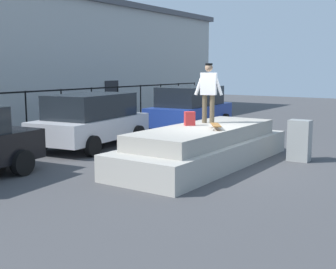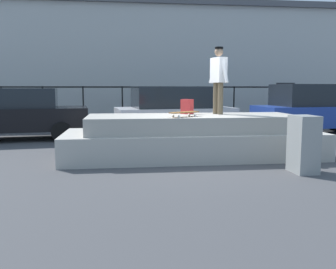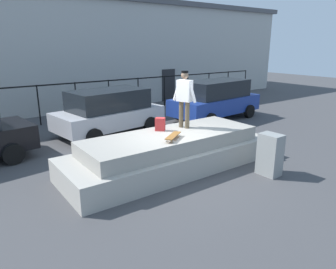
{
  "view_description": "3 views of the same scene",
  "coord_description": "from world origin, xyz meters",
  "px_view_note": "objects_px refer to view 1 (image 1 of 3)",
  "views": [
    {
      "loc": [
        -10.47,
        -5.71,
        2.62
      ],
      "look_at": [
        0.18,
        1.59,
        0.69
      ],
      "focal_mm": 47.46,
      "sensor_mm": 36.0,
      "label": 1
    },
    {
      "loc": [
        -1.75,
        -8.73,
        1.72
      ],
      "look_at": [
        -0.48,
        1.32,
        0.44
      ],
      "focal_mm": 39.18,
      "sensor_mm": 36.0,
      "label": 2
    },
    {
      "loc": [
        -5.13,
        -6.66,
        3.51
      ],
      "look_at": [
        0.35,
        0.86,
        0.82
      ],
      "focal_mm": 33.44,
      "sensor_mm": 36.0,
      "label": 3
    }
  ],
  "objects_px": {
    "skateboarder": "(209,89)",
    "car_blue_hatchback_far": "(191,108)",
    "backpack": "(190,119)",
    "skateboard": "(216,125)",
    "car_silver_hatchback_mid": "(91,119)",
    "utility_box": "(299,141)"
  },
  "relations": [
    {
      "from": "skateboard",
      "to": "car_silver_hatchback_mid",
      "type": "height_order",
      "value": "car_silver_hatchback_mid"
    },
    {
      "from": "skateboard",
      "to": "skateboarder",
      "type": "bearing_deg",
      "value": 38.08
    },
    {
      "from": "backpack",
      "to": "car_blue_hatchback_far",
      "type": "relative_size",
      "value": 0.08
    },
    {
      "from": "skateboarder",
      "to": "car_blue_hatchback_far",
      "type": "bearing_deg",
      "value": 36.41
    },
    {
      "from": "skateboard",
      "to": "car_blue_hatchback_far",
      "type": "relative_size",
      "value": 0.16
    },
    {
      "from": "skateboard",
      "to": "car_blue_hatchback_far",
      "type": "bearing_deg",
      "value": 36.71
    },
    {
      "from": "skateboard",
      "to": "utility_box",
      "type": "bearing_deg",
      "value": -34.25
    },
    {
      "from": "car_silver_hatchback_mid",
      "to": "car_blue_hatchback_far",
      "type": "relative_size",
      "value": 0.93
    },
    {
      "from": "skateboarder",
      "to": "car_blue_hatchback_far",
      "type": "height_order",
      "value": "skateboarder"
    },
    {
      "from": "car_silver_hatchback_mid",
      "to": "utility_box",
      "type": "relative_size",
      "value": 3.84
    },
    {
      "from": "skateboarder",
      "to": "car_blue_hatchback_far",
      "type": "relative_size",
      "value": 0.36
    },
    {
      "from": "skateboarder",
      "to": "utility_box",
      "type": "relative_size",
      "value": 1.46
    },
    {
      "from": "skateboarder",
      "to": "backpack",
      "type": "distance_m",
      "value": 1.13
    },
    {
      "from": "backpack",
      "to": "skateboard",
      "type": "bearing_deg",
      "value": 120.87
    },
    {
      "from": "skateboarder",
      "to": "car_silver_hatchback_mid",
      "type": "xyz_separation_m",
      "value": [
        -0.53,
        4.15,
        -1.1
      ]
    },
    {
      "from": "skateboarder",
      "to": "car_blue_hatchback_far",
      "type": "xyz_separation_m",
      "value": [
        4.81,
        3.54,
        -1.06
      ]
    },
    {
      "from": "skateboard",
      "to": "car_silver_hatchback_mid",
      "type": "bearing_deg",
      "value": 84.27
    },
    {
      "from": "backpack",
      "to": "utility_box",
      "type": "bearing_deg",
      "value": 173.72
    },
    {
      "from": "car_silver_hatchback_mid",
      "to": "car_blue_hatchback_far",
      "type": "bearing_deg",
      "value": -6.52
    },
    {
      "from": "car_blue_hatchback_far",
      "to": "skateboarder",
      "type": "bearing_deg",
      "value": -143.59
    },
    {
      "from": "car_blue_hatchback_far",
      "to": "backpack",
      "type": "bearing_deg",
      "value": -148.72
    },
    {
      "from": "skateboarder",
      "to": "skateboard",
      "type": "bearing_deg",
      "value": -141.92
    }
  ]
}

